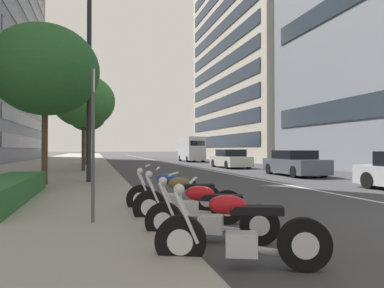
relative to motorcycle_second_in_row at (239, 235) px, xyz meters
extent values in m
cube|color=gray|center=(30.15, 4.93, -0.34)|extent=(160.00, 8.94, 0.15)
cube|color=silver|center=(35.15, -5.87, -0.41)|extent=(110.00, 0.16, 0.01)
cylinder|color=black|center=(0.26, 0.68, -0.10)|extent=(0.34, 0.64, 0.64)
cylinder|color=silver|center=(0.26, 0.68, -0.10)|extent=(0.24, 0.35, 0.32)
cylinder|color=black|center=(-0.28, -0.72, -0.10)|extent=(0.34, 0.64, 0.64)
cylinder|color=silver|center=(-0.28, -0.72, -0.10)|extent=(0.24, 0.35, 0.32)
cube|color=silver|center=(-0.01, -0.02, -0.11)|extent=(0.38, 0.45, 0.28)
cube|color=black|center=(-0.08, -0.19, 0.30)|extent=(0.44, 0.68, 0.10)
ellipsoid|color=#AD1116|center=(0.05, 0.14, 0.36)|extent=(0.39, 0.52, 0.24)
cylinder|color=silver|center=(0.16, 0.63, 0.21)|extent=(0.16, 0.31, 0.64)
cylinder|color=silver|center=(0.29, 0.58, 0.21)|extent=(0.16, 0.31, 0.64)
cylinder|color=silver|center=(0.20, 0.53, 0.66)|extent=(0.57, 0.25, 0.04)
sphere|color=silver|center=(0.27, 0.69, 0.54)|extent=(0.14, 0.14, 0.14)
cylinder|color=silver|center=(0.02, -0.33, -0.22)|extent=(0.33, 0.67, 0.16)
cylinder|color=black|center=(1.59, 0.64, -0.11)|extent=(0.37, 0.60, 0.61)
cylinder|color=silver|center=(1.59, 0.64, -0.11)|extent=(0.25, 0.33, 0.31)
cylinder|color=black|center=(0.94, -0.72, -0.11)|extent=(0.37, 0.60, 0.61)
cylinder|color=silver|center=(0.94, -0.72, -0.11)|extent=(0.25, 0.33, 0.31)
cube|color=silver|center=(1.26, -0.04, -0.13)|extent=(0.40, 0.45, 0.28)
cube|color=black|center=(1.19, -0.21, 0.29)|extent=(0.47, 0.67, 0.10)
ellipsoid|color=#AD1116|center=(1.34, 0.11, 0.35)|extent=(0.41, 0.52, 0.24)
cylinder|color=silver|center=(1.49, 0.59, 0.19)|extent=(0.18, 0.30, 0.64)
cylinder|color=silver|center=(1.62, 0.53, 0.19)|extent=(0.18, 0.30, 0.64)
cylinder|color=silver|center=(1.52, 0.49, 0.65)|extent=(0.56, 0.29, 0.04)
sphere|color=silver|center=(1.60, 0.65, 0.53)|extent=(0.14, 0.14, 0.14)
cylinder|color=silver|center=(1.27, -0.36, -0.23)|extent=(0.38, 0.66, 0.16)
cylinder|color=black|center=(2.85, 0.68, -0.09)|extent=(0.28, 0.67, 0.66)
cylinder|color=silver|center=(2.85, 0.68, -0.09)|extent=(0.21, 0.35, 0.33)
cylinder|color=black|center=(2.49, -0.79, -0.09)|extent=(0.28, 0.67, 0.66)
cylinder|color=silver|center=(2.49, -0.79, -0.09)|extent=(0.21, 0.35, 0.33)
cube|color=silver|center=(2.67, -0.05, -0.10)|extent=(0.35, 0.43, 0.28)
cube|color=black|center=(2.63, -0.23, 0.31)|extent=(0.37, 0.67, 0.10)
ellipsoid|color=brown|center=(2.71, 0.11, 0.37)|extent=(0.35, 0.50, 0.24)
cylinder|color=silver|center=(2.77, 0.62, 0.22)|extent=(0.12, 0.32, 0.64)
cylinder|color=silver|center=(2.90, 0.58, 0.22)|extent=(0.12, 0.32, 0.64)
cylinder|color=silver|center=(2.82, 0.52, 0.67)|extent=(0.59, 0.18, 0.04)
sphere|color=silver|center=(2.86, 0.70, 0.55)|extent=(0.14, 0.14, 0.14)
cylinder|color=silver|center=(2.74, -0.36, -0.22)|extent=(0.25, 0.69, 0.16)
cylinder|color=black|center=(4.09, 0.70, -0.09)|extent=(0.30, 0.66, 0.65)
cylinder|color=silver|center=(4.09, 0.70, -0.09)|extent=(0.22, 0.35, 0.33)
cylinder|color=black|center=(3.67, -0.74, -0.09)|extent=(0.30, 0.66, 0.65)
cylinder|color=silver|center=(3.67, -0.74, -0.09)|extent=(0.22, 0.35, 0.33)
cube|color=silver|center=(3.88, -0.02, -0.11)|extent=(0.36, 0.44, 0.28)
cube|color=black|center=(3.83, -0.19, 0.31)|extent=(0.39, 0.68, 0.10)
ellipsoid|color=navy|center=(3.93, 0.14, 0.37)|extent=(0.36, 0.51, 0.24)
cylinder|color=silver|center=(4.00, 0.64, 0.21)|extent=(0.13, 0.32, 0.64)
cylinder|color=silver|center=(4.13, 0.60, 0.21)|extent=(0.13, 0.32, 0.64)
cylinder|color=silver|center=(4.04, 0.55, 0.67)|extent=(0.59, 0.20, 0.04)
sphere|color=silver|center=(4.10, 0.72, 0.55)|extent=(0.14, 0.14, 0.14)
cylinder|color=silver|center=(3.93, -0.33, -0.22)|extent=(0.28, 0.68, 0.16)
cylinder|color=black|center=(6.99, -8.05, -0.11)|extent=(0.62, 0.23, 0.62)
cube|color=#4C515B|center=(13.51, -8.93, 0.12)|extent=(4.52, 1.99, 0.77)
cube|color=black|center=(13.58, -8.93, 0.74)|extent=(2.27, 1.76, 0.47)
cylinder|color=black|center=(15.01, -8.16, -0.11)|extent=(0.63, 0.24, 0.62)
cylinder|color=black|center=(14.95, -9.82, -0.11)|extent=(0.63, 0.24, 0.62)
cylinder|color=black|center=(12.08, -8.05, -0.11)|extent=(0.63, 0.24, 0.62)
cylinder|color=black|center=(12.01, -9.70, -0.11)|extent=(0.63, 0.24, 0.62)
cube|color=beige|center=(22.33, -8.57, 0.11)|extent=(4.65, 1.90, 0.75)
cube|color=black|center=(22.27, -8.57, 0.75)|extent=(2.29, 1.74, 0.54)
cylinder|color=black|center=(23.86, -7.70, -0.11)|extent=(0.62, 0.22, 0.62)
cylinder|color=black|center=(23.87, -9.42, -0.11)|extent=(0.62, 0.22, 0.62)
cylinder|color=black|center=(20.80, -7.72, -0.11)|extent=(0.62, 0.22, 0.62)
cylinder|color=black|center=(20.81, -9.44, -0.11)|extent=(0.62, 0.22, 0.62)
cube|color=silver|center=(36.52, -9.19, 1.12)|extent=(5.57, 2.00, 2.63)
cube|color=black|center=(33.77, -9.17, 1.70)|extent=(0.05, 1.65, 0.56)
cylinder|color=black|center=(38.42, -8.31, -0.06)|extent=(0.72, 0.26, 0.72)
cylinder|color=black|center=(38.41, -10.08, -0.06)|extent=(0.72, 0.26, 0.72)
cylinder|color=black|center=(34.64, -8.29, -0.06)|extent=(0.72, 0.26, 0.72)
cylinder|color=black|center=(34.63, -10.06, -0.06)|extent=(0.72, 0.26, 0.72)
cylinder|color=#47494C|center=(2.61, 1.74, 1.12)|extent=(0.06, 0.06, 2.78)
cube|color=silver|center=(2.61, 1.73, 2.26)|extent=(0.32, 0.02, 0.40)
cylinder|color=#232326|center=(10.81, 1.95, 3.71)|extent=(0.18, 0.18, 7.95)
cube|color=#B21E23|center=(10.46, 1.95, 3.97)|extent=(0.56, 0.03, 1.10)
cube|color=#B21E23|center=(11.16, 1.95, 3.97)|extent=(0.56, 0.03, 1.10)
cube|color=#28602D|center=(5.85, 3.87, 0.02)|extent=(6.06, 1.10, 0.57)
cylinder|color=#473323|center=(10.25, 3.52, 1.12)|extent=(0.22, 0.22, 2.78)
ellipsoid|color=#265B28|center=(10.25, 3.52, 4.00)|extent=(3.98, 3.98, 3.39)
cylinder|color=#473323|center=(18.81, 2.40, 1.15)|extent=(0.22, 0.22, 2.84)
ellipsoid|color=#387A33|center=(18.81, 2.40, 3.99)|extent=(3.79, 3.79, 3.22)
cylinder|color=#473323|center=(27.56, 2.39, 1.24)|extent=(0.22, 0.22, 3.01)
ellipsoid|color=#2D6B2D|center=(27.56, 2.39, 3.93)|extent=(3.17, 3.17, 2.69)
cube|color=beige|center=(40.44, -23.41, 15.31)|extent=(26.63, 18.45, 31.46)
cube|color=#232D3D|center=(40.44, -14.15, 2.10)|extent=(23.97, 0.08, 1.50)
cube|color=#232D3D|center=(40.44, -14.15, 4.56)|extent=(23.97, 0.08, 1.50)
cube|color=#232D3D|center=(40.44, -14.15, 7.02)|extent=(23.97, 0.08, 1.50)
cube|color=#232D3D|center=(40.44, -14.15, 9.48)|extent=(23.97, 0.08, 1.50)
cube|color=#232D3D|center=(40.44, -14.15, 11.94)|extent=(23.97, 0.08, 1.50)
cube|color=#232D3D|center=(40.44, -14.15, 14.40)|extent=(23.97, 0.08, 1.50)
cube|color=#232D3D|center=(40.44, -14.15, 16.86)|extent=(23.97, 0.08, 1.50)
cube|color=#232D3D|center=(40.44, -14.15, 19.32)|extent=(23.97, 0.08, 1.50)
cube|color=#232D3D|center=(48.08, 10.36, 1.95)|extent=(29.05, 0.08, 1.50)
cube|color=#232D3D|center=(48.08, 10.36, 4.77)|extent=(29.05, 0.08, 1.50)
cube|color=#232D3D|center=(48.08, 10.36, 7.59)|extent=(29.05, 0.08, 1.50)
cube|color=#232D3D|center=(48.08, 10.36, 10.41)|extent=(29.05, 0.08, 1.50)
cube|color=#232D3D|center=(48.08, 10.36, 13.23)|extent=(29.05, 0.08, 1.50)
cube|color=#232D3D|center=(48.08, 10.36, 16.05)|extent=(29.05, 0.08, 1.50)
cube|color=#232D3D|center=(48.08, 10.36, 18.88)|extent=(29.05, 0.08, 1.50)
camera|label=1|loc=(-4.08, 1.70, 1.04)|focal=33.54mm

